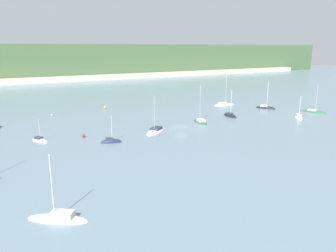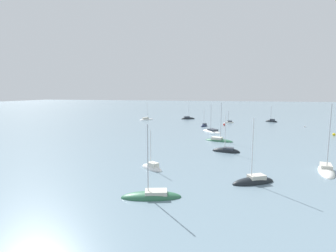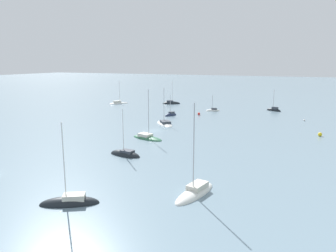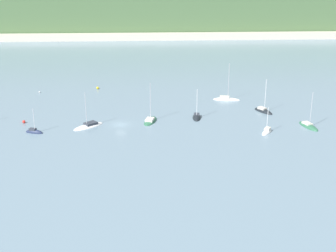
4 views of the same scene
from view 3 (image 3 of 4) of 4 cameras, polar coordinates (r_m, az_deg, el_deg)
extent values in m
plane|color=slate|center=(77.66, -2.35, -0.80)|extent=(600.00, 600.00, 0.00)
ellipsoid|color=black|center=(126.11, 0.59, 3.88)|extent=(4.85, 7.22, 1.95)
cube|color=#333842|center=(126.00, 0.34, 4.31)|extent=(2.49, 2.91, 0.83)
cylinder|color=silver|center=(125.60, 0.75, 5.95)|extent=(0.14, 0.14, 8.09)
ellipsoid|color=white|center=(41.62, 4.67, -11.74)|extent=(8.55, 3.91, 1.46)
cube|color=beige|center=(41.84, 5.15, -10.44)|extent=(3.23, 2.20, 0.80)
cylinder|color=#B2B2B7|center=(39.33, 4.50, -3.95)|extent=(0.14, 0.14, 11.08)
ellipsoid|color=#2D6647|center=(69.76, -3.60, -2.21)|extent=(4.84, 8.28, 1.20)
cube|color=silver|center=(70.03, -3.98, -1.59)|extent=(2.66, 3.24, 0.71)
cylinder|color=#B2B2B7|center=(68.44, -3.41, 2.15)|extent=(0.14, 0.14, 10.16)
ellipsoid|color=white|center=(127.73, -8.57, 3.85)|extent=(7.71, 6.45, 1.25)
cube|color=beige|center=(127.41, -8.84, 4.17)|extent=(3.22, 2.94, 0.84)
cylinder|color=silver|center=(127.38, -8.46, 5.86)|extent=(0.14, 0.14, 8.28)
ellipsoid|color=black|center=(40.48, -16.76, -12.89)|extent=(5.26, 6.97, 1.81)
cube|color=beige|center=(40.05, -16.05, -11.80)|extent=(2.52, 2.87, 0.70)
cylinder|color=silver|center=(38.80, -17.69, -6.02)|extent=(0.14, 0.14, 9.14)
ellipsoid|color=#232D4C|center=(98.87, 0.48, 1.83)|extent=(4.96, 2.92, 1.79)
cube|color=#333842|center=(99.02, 0.63, 2.32)|extent=(1.95, 1.53, 0.67)
cylinder|color=silver|center=(98.19, 0.39, 3.78)|extent=(0.14, 0.14, 5.87)
ellipsoid|color=white|center=(108.90, 7.80, 2.60)|extent=(3.93, 4.90, 1.37)
cube|color=#333842|center=(108.91, 8.01, 2.96)|extent=(1.87, 2.05, 0.63)
cylinder|color=#B2B2B7|center=(108.45, 7.72, 4.04)|extent=(0.14, 0.14, 4.78)
ellipsoid|color=black|center=(113.79, 17.92, 2.53)|extent=(3.62, 5.33, 1.82)
cube|color=#333842|center=(113.44, 18.13, 2.96)|extent=(1.75, 2.14, 0.85)
cylinder|color=#B2B2B7|center=(113.45, 17.92, 4.42)|extent=(0.14, 0.14, 6.53)
ellipsoid|color=black|center=(57.94, -7.48, -5.10)|extent=(2.84, 6.34, 1.91)
cube|color=#333842|center=(57.44, -7.11, -4.43)|extent=(1.76, 2.36, 0.51)
cylinder|color=silver|center=(57.06, -7.83, -0.85)|extent=(0.14, 0.14, 7.67)
ellipsoid|color=white|center=(85.51, -0.62, 0.33)|extent=(8.77, 8.21, 1.19)
cube|color=#333842|center=(84.71, -0.48, 0.69)|extent=(3.86, 3.76, 0.68)
cylinder|color=#B2B2B7|center=(85.14, -0.71, 3.58)|extent=(0.14, 0.14, 9.02)
sphere|color=white|center=(97.27, 22.65, 0.95)|extent=(0.53, 0.53, 0.53)
sphere|color=yellow|center=(79.04, 24.96, -1.33)|extent=(0.85, 0.85, 0.85)
sphere|color=red|center=(100.19, 5.39, 2.14)|extent=(0.82, 0.82, 0.82)
camera|label=1|loc=(155.66, -20.18, 12.42)|focal=35.00mm
camera|label=2|loc=(30.27, -87.57, -4.99)|focal=28.00mm
camera|label=4|loc=(164.39, -45.84, 16.92)|focal=50.00mm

